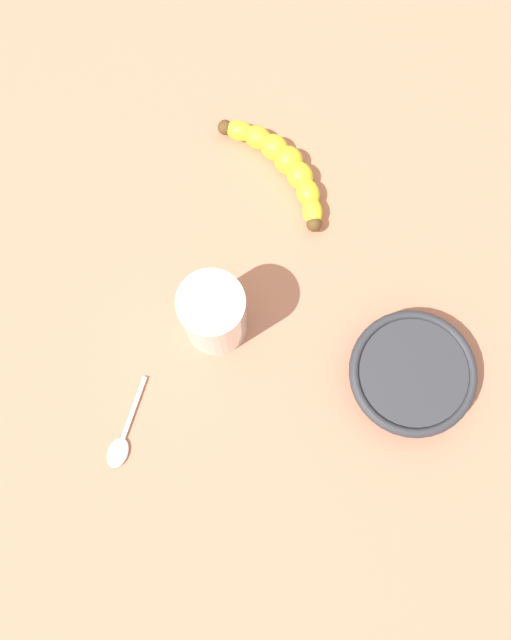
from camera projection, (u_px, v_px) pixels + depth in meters
wooden_tabletop at (229, 244)px, 86.96cm from camera, size 120.00×120.00×3.00cm
banana at (283, 165)px, 85.83cm from camera, size 15.74×12.79×3.55cm
smoothie_glass at (214, 315)px, 77.65cm from camera, size 7.52×7.52×11.80cm
ceramic_bowl at (411, 374)px, 79.28cm from camera, size 14.93×14.93×4.12cm
teaspoon at (120, 447)px, 79.50cm from camera, size 11.03×5.16×0.80cm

